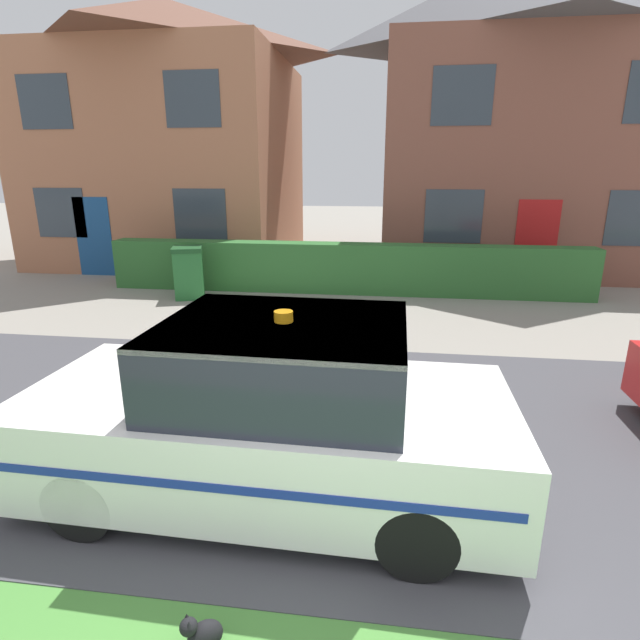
{
  "coord_description": "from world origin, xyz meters",
  "views": [
    {
      "loc": [
        0.26,
        -1.51,
        2.76
      ],
      "look_at": [
        -0.49,
        4.15,
        1.05
      ],
      "focal_mm": 28.0,
      "sensor_mm": 36.0,
      "label": 1
    }
  ],
  "objects_px": {
    "cat": "(202,635)",
    "house_left": "(173,134)",
    "house_right": "(526,113)",
    "police_car": "(272,415)",
    "wheelie_bin": "(189,272)"
  },
  "relations": [
    {
      "from": "police_car",
      "to": "wheelie_bin",
      "type": "distance_m",
      "value": 7.57
    },
    {
      "from": "house_left",
      "to": "house_right",
      "type": "bearing_deg",
      "value": -1.23
    },
    {
      "from": "cat",
      "to": "wheelie_bin",
      "type": "height_order",
      "value": "wheelie_bin"
    },
    {
      "from": "house_right",
      "to": "wheelie_bin",
      "type": "height_order",
      "value": "house_right"
    },
    {
      "from": "police_car",
      "to": "house_left",
      "type": "height_order",
      "value": "house_left"
    },
    {
      "from": "police_car",
      "to": "house_left",
      "type": "bearing_deg",
      "value": -62.89
    },
    {
      "from": "house_left",
      "to": "house_right",
      "type": "distance_m",
      "value": 10.54
    },
    {
      "from": "cat",
      "to": "house_left",
      "type": "height_order",
      "value": "house_left"
    },
    {
      "from": "house_right",
      "to": "wheelie_bin",
      "type": "distance_m",
      "value": 10.32
    },
    {
      "from": "house_right",
      "to": "cat",
      "type": "bearing_deg",
      "value": -109.4
    },
    {
      "from": "police_car",
      "to": "house_right",
      "type": "xyz_separation_m",
      "value": [
        4.67,
        11.9,
        3.56
      ]
    },
    {
      "from": "police_car",
      "to": "cat",
      "type": "height_order",
      "value": "police_car"
    },
    {
      "from": "house_right",
      "to": "house_left",
      "type": "bearing_deg",
      "value": 178.77
    },
    {
      "from": "house_left",
      "to": "house_right",
      "type": "xyz_separation_m",
      "value": [
        10.53,
        -0.23,
        0.43
      ]
    },
    {
      "from": "house_right",
      "to": "wheelie_bin",
      "type": "bearing_deg",
      "value": -147.55
    }
  ]
}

